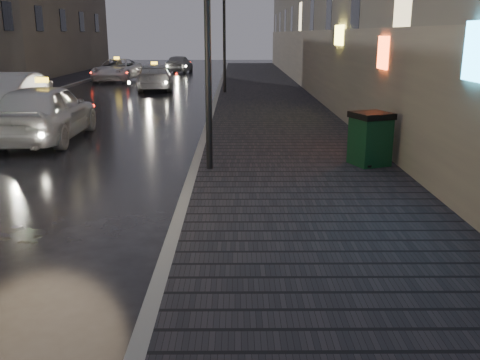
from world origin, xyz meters
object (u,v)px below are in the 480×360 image
object	(u,v)px
trash_bin	(370,138)
taxi_mid	(155,77)
taxi_near	(45,112)
car_far	(179,64)
taxi_far	(117,70)
lamp_far	(224,24)
lamp_near	(207,12)
car_left_mid	(7,96)

from	to	relation	value
trash_bin	taxi_mid	xyz separation A→B (m)	(-7.61, 18.38, -0.06)
taxi_near	car_far	world-z (taller)	taxi_near
taxi_mid	taxi_far	xyz separation A→B (m)	(-3.39, 6.06, 0.01)
trash_bin	car_far	xyz separation A→B (m)	(-7.66, 32.17, -0.06)
lamp_far	car_far	xyz separation A→B (m)	(-4.02, 16.51, -2.79)
car_far	trash_bin	bearing A→B (deg)	109.89
lamp_far	taxi_far	world-z (taller)	lamp_far
lamp_far	taxi_far	distance (m)	11.79
trash_bin	car_far	bearing A→B (deg)	82.25
taxi_near	car_far	distance (m)	28.51
lamp_near	car_left_mid	xyz separation A→B (m)	(-7.87, 8.27, -2.66)
lamp_near	taxi_near	distance (m)	6.94
trash_bin	car_far	size ratio (longest dim) A/B	0.29
taxi_near	lamp_far	bearing A→B (deg)	-112.94
trash_bin	taxi_far	world-z (taller)	taxi_far
car_left_mid	trash_bin	bearing A→B (deg)	-33.74
lamp_far	taxi_near	distance (m)	13.25
trash_bin	taxi_mid	size ratio (longest dim) A/B	0.25
lamp_far	taxi_far	bearing A→B (deg)	129.94
taxi_far	car_left_mid	bearing A→B (deg)	-86.15
taxi_far	trash_bin	bearing A→B (deg)	-60.12
taxi_near	trash_bin	bearing A→B (deg)	156.68
taxi_far	car_far	bearing A→B (deg)	72.33
lamp_near	taxi_far	bearing A→B (deg)	106.53
lamp_far	lamp_near	bearing A→B (deg)	-90.00
lamp_far	car_left_mid	world-z (taller)	lamp_far
car_far	lamp_near	bearing A→B (deg)	103.54
trash_bin	taxi_mid	bearing A→B (deg)	91.32
lamp_far	taxi_near	bearing A→B (deg)	-112.66
trash_bin	taxi_mid	world-z (taller)	taxi_mid
car_left_mid	car_far	world-z (taller)	car_left_mid
taxi_near	taxi_mid	world-z (taller)	taxi_near
trash_bin	taxi_far	distance (m)	26.80
lamp_far	car_far	size ratio (longest dim) A/B	1.29
taxi_mid	car_far	distance (m)	13.79
taxi_far	car_far	xyz separation A→B (m)	(3.33, 7.73, -0.01)
car_left_mid	taxi_mid	world-z (taller)	car_left_mid
lamp_far	car_far	distance (m)	17.22
taxi_near	car_far	size ratio (longest dim) A/B	1.22
trash_bin	taxi_far	xyz separation A→B (m)	(-11.00, 24.44, -0.05)
taxi_near	taxi_far	xyz separation A→B (m)	(-2.35, 20.76, -0.14)
lamp_near	taxi_near	size ratio (longest dim) A/B	1.06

